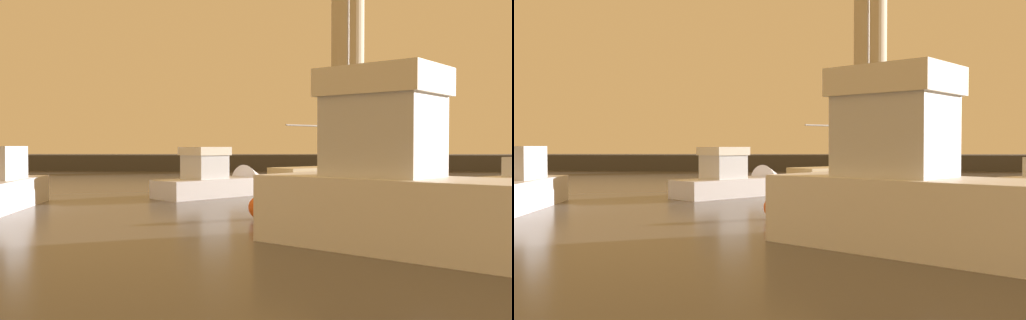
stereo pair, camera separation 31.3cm
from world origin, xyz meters
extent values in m
plane|color=#4C4742|center=(0.00, 25.21, 0.00)|extent=(220.00, 220.00, 0.00)
cube|color=#423F3D|center=(0.00, 50.42, 0.70)|extent=(77.42, 6.62, 1.40)
cylinder|color=beige|center=(5.93, 50.42, 8.59)|extent=(3.01, 3.01, 14.37)
cube|color=silver|center=(-3.74, 22.34, 0.39)|extent=(4.76, 4.85, 0.79)
cone|color=silver|center=(-1.71, 24.45, 0.43)|extent=(2.48, 2.48, 1.81)
cube|color=silver|center=(-3.91, 22.16, 1.30)|extent=(2.13, 2.13, 1.02)
cube|color=silver|center=(-3.91, 22.16, 1.99)|extent=(2.34, 2.34, 0.36)
cube|color=white|center=(2.18, 9.70, 0.77)|extent=(7.19, 6.43, 1.54)
cube|color=silver|center=(1.43, 10.29, 2.41)|extent=(2.85, 2.77, 1.75)
cube|color=silver|center=(1.43, 10.29, 3.59)|extent=(3.13, 3.05, 0.61)
cube|color=beige|center=(2.45, 27.97, 0.57)|extent=(7.44, 6.84, 1.13)
cylinder|color=#B7B7BC|center=(3.07, 28.51, 6.99)|extent=(0.12, 0.12, 11.71)
cylinder|color=#B7B7BC|center=(1.37, 27.02, 3.24)|extent=(3.46, 3.04, 0.09)
sphere|color=#EA5919|center=(-1.35, 14.87, 0.36)|extent=(0.71, 0.71, 0.71)
camera|label=1|loc=(-0.96, -2.07, 2.21)|focal=39.55mm
camera|label=2|loc=(-0.65, -2.05, 2.21)|focal=39.55mm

